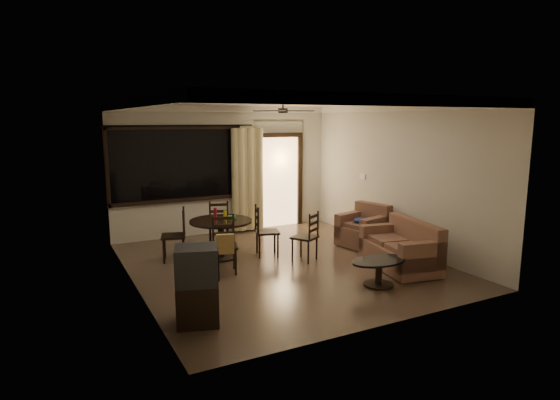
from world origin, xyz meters
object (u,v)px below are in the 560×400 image
dining_chair_west (175,245)px  dining_chair_east (267,241)px  dining_chair_south (225,255)px  dining_chair_north (219,233)px  coffee_table (379,268)px  sofa (403,250)px  armchair (364,229)px  side_chair (305,246)px  dining_table (221,228)px  tv_cabinet (197,285)px

dining_chair_west → dining_chair_east: (1.60, -0.48, 0.00)m
dining_chair_south → dining_chair_north: 1.64m
dining_chair_south → coffee_table: size_ratio=1.02×
sofa → armchair: bearing=88.8°
sofa → dining_chair_west: bearing=157.0°
dining_chair_west → dining_chair_east: size_ratio=1.00×
dining_chair_north → dining_chair_east: bearing=136.8°
side_chair → dining_chair_west: bearing=-58.9°
dining_table → dining_chair_east: size_ratio=1.19×
dining_chair_south → dining_chair_west: bearing=134.3°
dining_chair_north → tv_cabinet: (-1.46, -3.25, 0.21)m
sofa → armchair: size_ratio=1.64×
dining_chair_north → armchair: dining_chair_north is taller
sofa → tv_cabinet: bearing=-161.5°
dining_table → dining_chair_east: dining_chair_east is taller
tv_cabinet → dining_chair_west: bearing=98.4°
dining_chair_west → armchair: dining_chair_west is taller
dining_chair_west → coffee_table: (2.42, -2.72, -0.01)m
dining_chair_west → coffee_table: dining_chair_west is taller
dining_chair_east → sofa: 2.45m
tv_cabinet → coffee_table: tv_cabinet is taller
dining_chair_north → coffee_table: size_ratio=1.02×
coffee_table → tv_cabinet: bearing=-179.5°
dining_chair_north → coffee_table: bearing=130.1°
sofa → coffee_table: sofa is taller
armchair → coffee_table: size_ratio=1.05×
dining_chair_north → dining_table: bearing=90.1°
dining_chair_east → side_chair: bearing=-124.4°
dining_chair_north → tv_cabinet: 3.57m
dining_chair_north → tv_cabinet: size_ratio=0.96×
coffee_table → sofa: bearing=28.8°
dining_chair_east → tv_cabinet: bearing=154.7°
dining_chair_south → dining_chair_north: size_ratio=1.00×
dining_table → dining_chair_west: dining_chair_west is taller
armchair → dining_chair_east: bearing=158.7°
tv_cabinet → sofa: bearing=25.4°
dining_table → sofa: dining_table is taller
dining_chair_south → armchair: size_ratio=0.97×
sofa → dining_chair_north: bearing=140.9°
dining_chair_north → sofa: dining_chair_north is taller
sofa → coffee_table: bearing=-140.7°
sofa → armchair: 1.48m
dining_chair_east → armchair: (2.04, -0.28, 0.06)m
dining_chair_east → coffee_table: bearing=-143.1°
dining_table → coffee_table: bearing=-56.8°
dining_chair_west → side_chair: dining_chair_west is taller
tv_cabinet → coffee_table: bearing=17.9°
dining_chair_south → dining_chair_north: bearing=90.0°
dining_table → dining_chair_north: dining_chair_north is taller
dining_chair_south → tv_cabinet: (-0.99, -1.68, 0.19)m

